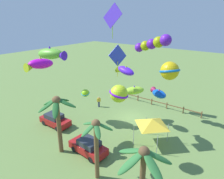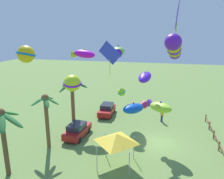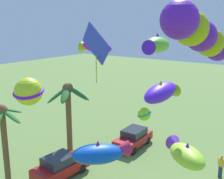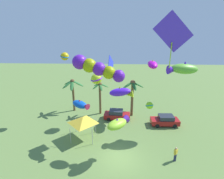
% 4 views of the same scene
% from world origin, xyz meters
% --- Properties ---
extents(ground_plane, '(120.00, 120.00, 0.00)m').
position_xyz_m(ground_plane, '(0.00, 0.00, 0.00)').
color(ground_plane, olive).
extents(palm_tree_0, '(3.44, 3.50, 5.88)m').
position_xyz_m(palm_tree_0, '(1.90, 10.12, 4.34)').
color(palm_tree_0, brown).
rests_on(palm_tree_0, ground).
extents(palm_tree_1, '(2.60, 2.61, 5.39)m').
position_xyz_m(palm_tree_1, '(-3.20, 10.57, 3.86)').
color(palm_tree_1, brown).
rests_on(palm_tree_1, ground).
extents(palm_tree_2, '(3.67, 3.43, 5.53)m').
position_xyz_m(palm_tree_2, '(-7.80, 11.51, 4.21)').
color(palm_tree_2, brown).
rests_on(palm_tree_2, ground).
extents(parked_car_0, '(3.95, 1.83, 1.51)m').
position_xyz_m(parked_car_0, '(6.46, 7.22, 0.75)').
color(parked_car_0, '#A51919').
rests_on(parked_car_0, ground).
extents(parked_car_1, '(4.00, 1.94, 1.51)m').
position_xyz_m(parked_car_1, '(-0.45, 8.70, 0.75)').
color(parked_car_1, '#A51919').
rests_on(parked_car_1, ground).
extents(spectator_0, '(0.43, 0.43, 1.59)m').
position_xyz_m(spectator_0, '(5.71, -0.07, 0.81)').
color(spectator_0, '#2D3351').
rests_on(spectator_0, ground).
extents(festival_tent, '(2.86, 2.86, 2.85)m').
position_xyz_m(festival_tent, '(-4.50, 3.55, 2.47)').
color(festival_tent, '#9E9EA3').
rests_on(festival_tent, ground).
extents(kite_tube_0, '(4.51, 1.50, 2.28)m').
position_xyz_m(kite_tube_0, '(-2.06, -0.61, 9.70)').
color(kite_tube_0, '#5E19B9').
extents(kite_diamond_1, '(3.09, 0.30, 4.31)m').
position_xyz_m(kite_diamond_1, '(3.91, -0.96, 12.53)').
color(kite_diamond_1, '#5330D7').
extents(kite_ball_2, '(2.17, 2.18, 1.48)m').
position_xyz_m(kite_ball_2, '(-3.30, 7.75, 6.60)').
color(kite_ball_2, '#BEDF20').
extents(kite_ball_3, '(1.71, 1.71, 1.13)m').
position_xyz_m(kite_ball_3, '(-7.84, 8.89, 9.50)').
color(kite_ball_3, gold).
extents(kite_fish_4, '(1.36, 3.02, 1.32)m').
position_xyz_m(kite_fish_4, '(4.54, 9.63, 8.34)').
color(kite_fish_4, '#C80FC8').
extents(kite_diamond_5, '(0.53, 2.23, 3.13)m').
position_xyz_m(kite_diamond_5, '(-1.14, 4.92, 9.02)').
color(kite_diamond_5, blue).
extents(kite_ball_6, '(1.27, 1.26, 0.90)m').
position_xyz_m(kite_ball_6, '(3.62, 4.68, 4.10)').
color(kite_ball_6, '#96E81B').
extents(kite_fish_7, '(2.69, 1.44, 1.21)m').
position_xyz_m(kite_fish_7, '(0.09, 1.75, 6.76)').
color(kite_fish_7, '#531FEA').
extents(kite_fish_8, '(4.04, 2.28, 1.64)m').
position_xyz_m(kite_fish_8, '(7.53, 5.94, 8.45)').
color(kite_fish_8, '#62B532').
extents(kite_fish_9, '(2.40, 2.08, 0.99)m').
position_xyz_m(kite_fish_9, '(-4.32, 2.14, 5.14)').
color(kite_fish_9, blue).
extents(kite_fish_10, '(2.60, 2.81, 1.17)m').
position_xyz_m(kite_fish_10, '(-0.17, 0.28, 3.98)').
color(kite_fish_10, '#A1E130').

